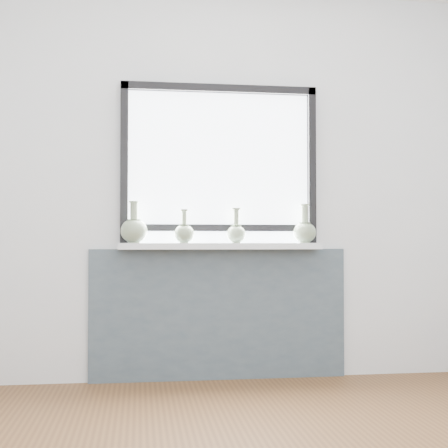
{
  "coord_description": "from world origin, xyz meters",
  "views": [
    {
      "loc": [
        -0.53,
        -2.32,
        0.91
      ],
      "look_at": [
        0.0,
        1.55,
        1.02
      ],
      "focal_mm": 50.0,
      "sensor_mm": 36.0,
      "label": 1
    }
  ],
  "objects": [
    {
      "name": "back_wall",
      "position": [
        0.0,
        1.81,
        1.3
      ],
      "size": [
        3.6,
        0.02,
        2.6
      ],
      "primitive_type": "cube",
      "color": "silver",
      "rests_on": "ground"
    },
    {
      "name": "windowsill",
      "position": [
        0.0,
        1.71,
        0.88
      ],
      "size": [
        1.32,
        0.18,
        0.04
      ],
      "primitive_type": "cube",
      "color": "silver",
      "rests_on": "apron_panel"
    },
    {
      "name": "vase_b",
      "position": [
        -0.24,
        1.68,
        0.97
      ],
      "size": [
        0.13,
        0.13,
        0.22
      ],
      "rotation": [
        0.0,
        0.0,
        -0.3
      ],
      "color": "gray",
      "rests_on": "windowsill"
    },
    {
      "name": "vase_d",
      "position": [
        0.56,
        1.7,
        0.98
      ],
      "size": [
        0.15,
        0.15,
        0.26
      ],
      "rotation": [
        0.0,
        0.0,
        0.06
      ],
      "color": "gray",
      "rests_on": "windowsill"
    },
    {
      "name": "vase_a",
      "position": [
        -0.56,
        1.68,
        0.99
      ],
      "size": [
        0.17,
        0.17,
        0.27
      ],
      "rotation": [
        0.0,
        0.0,
        0.19
      ],
      "color": "gray",
      "rests_on": "windowsill"
    },
    {
      "name": "vase_c",
      "position": [
        0.1,
        1.71,
        0.97
      ],
      "size": [
        0.13,
        0.13,
        0.23
      ],
      "rotation": [
        0.0,
        0.0,
        0.34
      ],
      "color": "gray",
      "rests_on": "windowsill"
    },
    {
      "name": "window",
      "position": [
        0.0,
        1.77,
        1.44
      ],
      "size": [
        1.3,
        0.06,
        1.05
      ],
      "color": "black",
      "rests_on": "windowsill"
    },
    {
      "name": "apron_panel",
      "position": [
        0.0,
        1.78,
        0.43
      ],
      "size": [
        1.7,
        0.03,
        0.86
      ],
      "primitive_type": "cube",
      "color": "#495660",
      "rests_on": "ground"
    }
  ]
}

